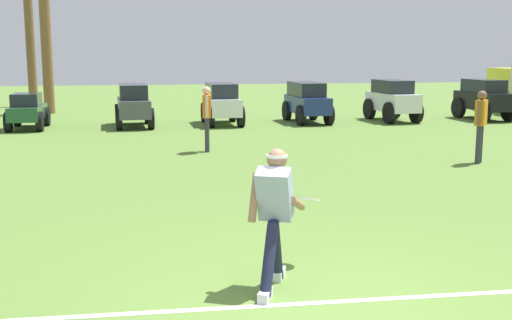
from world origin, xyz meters
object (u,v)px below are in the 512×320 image
(palm_tree_far_right, at_px, (45,19))
(teammate_near_sideline, at_px, (481,120))
(teammate_midfield, at_px, (207,113))
(palm_tree_right_of_centre, at_px, (28,14))
(parked_car_slot_c, at_px, (133,104))
(parked_car_slot_b, at_px, (27,111))
(parked_car_slot_e, at_px, (307,101))
(frisbee_thrower, at_px, (275,211))
(frisbee_in_flight, at_px, (308,199))
(parked_car_slot_d, at_px, (222,102))
(parked_car_slot_f, at_px, (392,99))
(parked_car_slot_g, at_px, (483,98))

(palm_tree_far_right, bearing_deg, teammate_near_sideline, -49.88)
(teammate_midfield, height_order, palm_tree_right_of_centre, palm_tree_right_of_centre)
(teammate_midfield, height_order, parked_car_slot_c, teammate_midfield)
(parked_car_slot_b, bearing_deg, teammate_midfield, -46.44)
(parked_car_slot_e, distance_m, palm_tree_far_right, 10.53)
(parked_car_slot_c, bearing_deg, teammate_midfield, -71.14)
(frisbee_thrower, relative_size, parked_car_slot_c, 0.58)
(frisbee_in_flight, bearing_deg, palm_tree_right_of_centre, 107.24)
(frisbee_thrower, bearing_deg, parked_car_slot_d, 86.06)
(teammate_midfield, height_order, parked_car_slot_f, teammate_midfield)
(parked_car_slot_d, bearing_deg, palm_tree_right_of_centre, 132.10)
(parked_car_slot_d, relative_size, parked_car_slot_f, 1.00)
(frisbee_in_flight, distance_m, parked_car_slot_e, 14.49)
(frisbee_in_flight, distance_m, parked_car_slot_d, 13.98)
(parked_car_slot_f, relative_size, palm_tree_far_right, 0.40)
(frisbee_thrower, height_order, teammate_near_sideline, teammate_near_sideline)
(parked_car_slot_b, relative_size, parked_car_slot_e, 0.90)
(frisbee_thrower, distance_m, parked_car_slot_e, 15.30)
(frisbee_in_flight, relative_size, parked_car_slot_d, 0.16)
(frisbee_in_flight, height_order, parked_car_slot_f, parked_car_slot_f)
(parked_car_slot_d, distance_m, parked_car_slot_f, 5.88)
(parked_car_slot_e, height_order, parked_car_slot_f, parked_car_slot_f)
(parked_car_slot_c, xyz_separation_m, parked_car_slot_e, (5.73, 0.28, 0.00))
(frisbee_thrower, distance_m, frisbee_in_flight, 0.87)
(frisbee_in_flight, relative_size, parked_car_slot_g, 0.16)
(parked_car_slot_b, bearing_deg, teammate_near_sideline, -36.20)
(parked_car_slot_e, bearing_deg, palm_tree_right_of_centre, 141.94)
(frisbee_thrower, distance_m, teammate_midfield, 9.01)
(parked_car_slot_d, distance_m, palm_tree_far_right, 8.24)
(teammate_midfield, distance_m, palm_tree_far_right, 11.89)
(teammate_near_sideline, height_order, palm_tree_right_of_centre, palm_tree_right_of_centre)
(teammate_near_sideline, bearing_deg, parked_car_slot_g, 61.23)
(teammate_near_sideline, xyz_separation_m, parked_car_slot_g, (4.49, 8.18, -0.20))
(parked_car_slot_d, bearing_deg, parked_car_slot_g, -0.01)
(parked_car_slot_f, height_order, palm_tree_right_of_centre, palm_tree_right_of_centre)
(parked_car_slot_b, distance_m, parked_car_slot_g, 15.24)
(parked_car_slot_e, relative_size, palm_tree_far_right, 0.41)
(frisbee_thrower, relative_size, parked_car_slot_g, 0.59)
(teammate_midfield, relative_size, parked_car_slot_b, 0.70)
(palm_tree_right_of_centre, bearing_deg, parked_car_slot_g, -26.21)
(frisbee_in_flight, distance_m, palm_tree_far_right, 19.72)
(teammate_near_sideline, xyz_separation_m, parked_car_slot_e, (-1.81, 8.30, -0.22))
(parked_car_slot_b, height_order, parked_car_slot_c, parked_car_slot_c)
(parked_car_slot_d, bearing_deg, parked_car_slot_b, -177.08)
(frisbee_in_flight, xyz_separation_m, parked_car_slot_b, (-5.56, 13.67, -0.18))
(parked_car_slot_b, bearing_deg, parked_car_slot_c, 2.62)
(teammate_near_sideline, xyz_separation_m, parked_car_slot_c, (-7.54, 8.02, -0.22))
(parked_car_slot_b, distance_m, palm_tree_far_right, 5.83)
(frisbee_thrower, xyz_separation_m, parked_car_slot_e, (3.90, 14.79, -0.08))
(frisbee_thrower, bearing_deg, parked_car_slot_g, 55.19)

